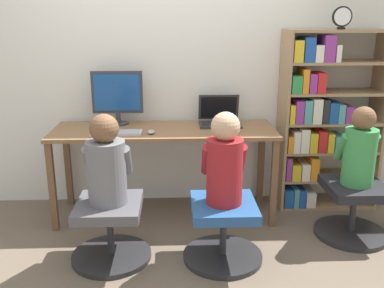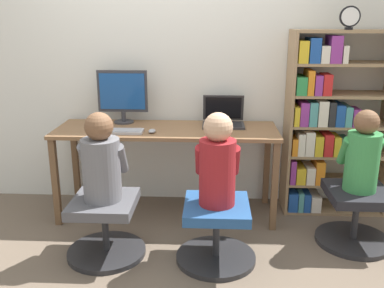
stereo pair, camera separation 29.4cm
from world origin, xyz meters
The scene contains 15 objects.
ground_plane centered at (0.00, 0.00, 0.00)m, with size 14.00×14.00×0.00m, color brown.
wall_back centered at (0.00, 0.67, 1.30)m, with size 10.00×0.05×2.60m.
desk centered at (0.00, 0.30, 0.68)m, with size 1.84×0.60×0.77m.
desktop_monitor centered at (-0.39, 0.48, 1.01)m, with size 0.43×0.17×0.46m.
laptop centered at (0.47, 0.44, 0.82)m, with size 0.35×0.29×0.25m.
keyboard centered at (-0.37, 0.15, 0.78)m, with size 0.40×0.14×0.03m.
computer_mouse_by_keyboard centered at (-0.10, 0.16, 0.78)m, with size 0.06×0.09×0.03m.
office_chair_left centered at (-0.37, -0.41, 0.23)m, with size 0.56×0.56×0.43m.
office_chair_right centered at (0.42, -0.44, 0.23)m, with size 0.56×0.56×0.43m.
person_at_monitor centered at (-0.37, -0.40, 0.71)m, with size 0.32×0.29×0.62m.
person_at_laptop centered at (0.42, -0.44, 0.72)m, with size 0.30×0.28×0.63m.
bookshelf centered at (1.34, 0.44, 0.78)m, with size 0.86×0.34×1.56m.
desk_clock centered at (1.43, 0.35, 1.65)m, with size 0.16×0.03×0.18m.
office_chair_side centered at (1.47, -0.14, 0.23)m, with size 0.56×0.56×0.43m.
person_near_shelf centered at (1.47, -0.14, 0.70)m, with size 0.29×0.27×0.60m.
Camera 1 is at (0.09, -3.13, 1.65)m, focal length 40.00 mm.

